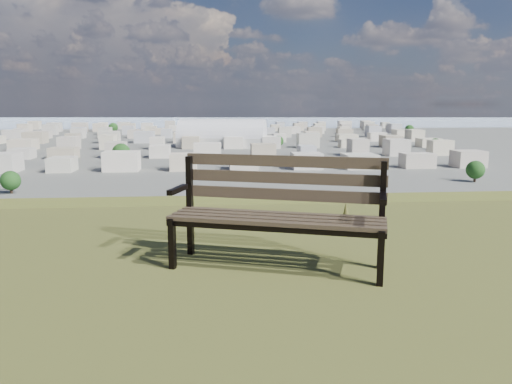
{
  "coord_description": "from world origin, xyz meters",
  "views": [
    {
      "loc": [
        0.8,
        -2.66,
        26.35
      ],
      "look_at": [
        1.3,
        3.3,
        25.3
      ],
      "focal_mm": 35.0,
      "sensor_mm": 36.0,
      "label": 1
    }
  ],
  "objects": [
    {
      "name": "grass_tufts",
      "position": [
        -0.13,
        -0.44,
        25.11
      ],
      "size": [
        12.49,
        7.38,
        0.28
      ],
      "color": "brown",
      "rests_on": "hilltop_mesa"
    },
    {
      "name": "far_hills",
      "position": [
        -60.92,
        1402.93,
        25.47
      ],
      "size": [
        2050.0,
        340.0,
        60.0
      ],
      "color": "#A4B6CC",
      "rests_on": "ground"
    },
    {
      "name": "arena",
      "position": [
        5.98,
        310.38,
        5.35
      ],
      "size": [
        57.31,
        33.62,
        22.68
      ],
      "rotation": [
        0.0,
        0.0,
        -0.22
      ],
      "color": "beige",
      "rests_on": "ground"
    },
    {
      "name": "city_blocks",
      "position": [
        0.0,
        394.44,
        3.5
      ],
      "size": [
        395.0,
        361.0,
        7.0
      ],
      "color": "beige",
      "rests_on": "ground"
    },
    {
      "name": "park_bench",
      "position": [
        1.33,
        1.39,
        25.52
      ],
      "size": [
        1.84,
        1.09,
        0.92
      ],
      "rotation": [
        0.0,
        0.0,
        -0.32
      ],
      "color": "#463728",
      "rests_on": "hilltop_mesa"
    },
    {
      "name": "bay_water",
      "position": [
        0.0,
        900.0,
        0.0
      ],
      "size": [
        2400.0,
        700.0,
        0.12
      ],
      "primitive_type": "cube",
      "color": "#9AACC4",
      "rests_on": "ground"
    },
    {
      "name": "city_trees",
      "position": [
        -26.39,
        319.0,
        4.83
      ],
      "size": [
        406.52,
        387.2,
        9.98
      ],
      "color": "#34251A",
      "rests_on": "ground"
    }
  ]
}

